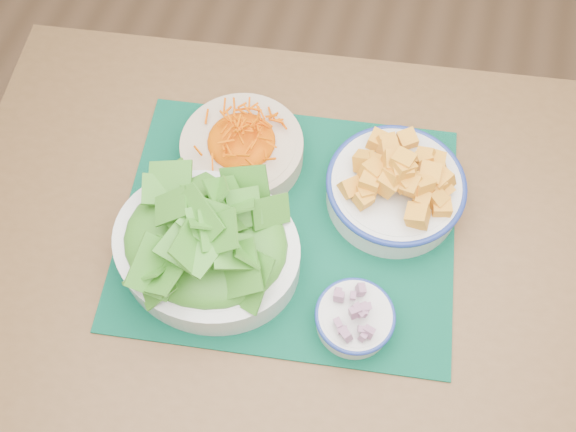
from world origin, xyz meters
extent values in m
plane|color=#936A47|center=(0.00, 0.00, 0.00)|extent=(4.00, 4.00, 0.00)
cube|color=brown|center=(0.15, -0.26, 0.73)|extent=(1.37, 1.01, 0.04)
cylinder|color=brown|center=(-0.47, 0.02, 0.35)|extent=(0.06, 0.06, 0.71)
cube|color=#013223|center=(0.05, -0.22, 0.75)|extent=(0.58, 0.50, 0.00)
cylinder|color=#C6B093|center=(-0.06, -0.11, 0.78)|extent=(0.21, 0.21, 0.05)
ellipsoid|color=#FA6600|center=(-0.06, -0.11, 0.82)|extent=(0.18, 0.18, 0.04)
cylinder|color=silver|center=(0.20, -0.13, 0.78)|extent=(0.28, 0.28, 0.05)
torus|color=navy|center=(0.20, -0.13, 0.80)|extent=(0.22, 0.22, 0.01)
ellipsoid|color=orange|center=(0.20, -0.13, 0.84)|extent=(0.19, 0.19, 0.06)
ellipsoid|color=#246D17|center=(-0.05, -0.31, 0.85)|extent=(0.25, 0.21, 0.07)
cylinder|color=silver|center=(0.19, -0.35, 0.77)|extent=(0.14, 0.14, 0.04)
torus|color=navy|center=(0.19, -0.35, 0.79)|extent=(0.12, 0.12, 0.01)
ellipsoid|color=#6A1B47|center=(0.19, -0.35, 0.80)|extent=(0.10, 0.10, 0.02)
camera|label=1|loc=(0.17, -0.66, 1.68)|focal=40.00mm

